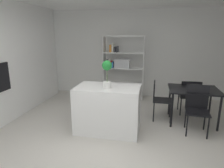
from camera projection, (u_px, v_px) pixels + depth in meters
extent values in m
plane|color=beige|center=(108.00, 148.00, 3.45)|extent=(8.93, 8.93, 0.00)
cube|color=silver|center=(131.00, 54.00, 6.18)|extent=(6.18, 0.06, 2.65)
cube|color=white|center=(108.00, 109.00, 4.00)|extent=(1.26, 0.76, 0.92)
cylinder|color=white|center=(107.00, 85.00, 3.76)|extent=(0.16, 0.16, 0.13)
cylinder|color=#476633|center=(107.00, 75.00, 3.72)|extent=(0.01, 0.01, 0.24)
sphere|color=#218132|center=(107.00, 65.00, 3.67)|extent=(0.19, 0.19, 0.19)
cube|color=white|center=(104.00, 67.00, 6.02)|extent=(0.02, 0.32, 1.88)
cube|color=white|center=(143.00, 69.00, 5.79)|extent=(0.02, 0.32, 1.88)
cube|color=white|center=(124.00, 36.00, 5.67)|extent=(1.19, 0.32, 0.02)
cube|color=white|center=(123.00, 98.00, 6.13)|extent=(1.19, 0.32, 0.02)
cube|color=white|center=(123.00, 83.00, 6.02)|extent=(1.15, 0.32, 0.02)
cube|color=white|center=(123.00, 68.00, 5.90)|extent=(1.15, 0.32, 0.02)
cube|color=white|center=(124.00, 53.00, 5.79)|extent=(1.15, 0.32, 0.02)
cube|color=#38383D|center=(108.00, 63.00, 5.97)|extent=(0.05, 0.26, 0.23)
cube|color=silver|center=(110.00, 63.00, 5.95)|extent=(0.04, 0.26, 0.25)
cube|color=red|center=(111.00, 64.00, 5.95)|extent=(0.03, 0.26, 0.20)
cube|color=#2D6BAD|center=(113.00, 65.00, 5.94)|extent=(0.03, 0.26, 0.17)
cube|color=orange|center=(111.00, 48.00, 5.84)|extent=(0.05, 0.26, 0.21)
cube|color=silver|center=(113.00, 48.00, 5.82)|extent=(0.05, 0.26, 0.25)
cube|color=#38383D|center=(115.00, 49.00, 5.82)|extent=(0.04, 0.26, 0.16)
cube|color=#38383D|center=(117.00, 49.00, 5.80)|extent=(0.04, 0.26, 0.17)
cube|color=#B7BABC|center=(122.00, 63.00, 5.88)|extent=(0.44, 0.28, 0.26)
cube|color=black|center=(194.00, 89.00, 4.31)|extent=(1.04, 0.82, 0.03)
cylinder|color=black|center=(172.00, 110.00, 4.16)|extent=(0.04, 0.04, 0.74)
cylinder|color=black|center=(219.00, 114.00, 3.98)|extent=(0.04, 0.04, 0.74)
cylinder|color=black|center=(169.00, 100.00, 4.83)|extent=(0.04, 0.04, 0.74)
cylinder|color=black|center=(210.00, 102.00, 4.65)|extent=(0.04, 0.04, 0.74)
cube|color=black|center=(188.00, 96.00, 4.89)|extent=(0.47, 0.47, 0.03)
cube|color=black|center=(191.00, 90.00, 4.64)|extent=(0.46, 0.05, 0.40)
cylinder|color=black|center=(194.00, 102.00, 5.11)|extent=(0.03, 0.03, 0.44)
cylinder|color=black|center=(178.00, 102.00, 5.17)|extent=(0.03, 0.03, 0.44)
cylinder|color=black|center=(198.00, 108.00, 4.73)|extent=(0.03, 0.03, 0.44)
cylinder|color=black|center=(181.00, 107.00, 4.79)|extent=(0.03, 0.03, 0.44)
cube|color=black|center=(163.00, 100.00, 4.51)|extent=(0.43, 0.41, 0.03)
cube|color=black|center=(154.00, 91.00, 4.50)|extent=(0.04, 0.40, 0.41)
cylinder|color=black|center=(171.00, 114.00, 4.37)|extent=(0.03, 0.03, 0.45)
cylinder|color=black|center=(170.00, 108.00, 4.69)|extent=(0.03, 0.03, 0.45)
cylinder|color=black|center=(154.00, 112.00, 4.45)|extent=(0.03, 0.03, 0.45)
cylinder|color=black|center=(154.00, 107.00, 4.77)|extent=(0.03, 0.03, 0.45)
cube|color=black|center=(197.00, 112.00, 3.88)|extent=(0.46, 0.48, 0.03)
cube|color=black|center=(197.00, 96.00, 4.02)|extent=(0.43, 0.06, 0.48)
cylinder|color=black|center=(187.00, 126.00, 3.80)|extent=(0.03, 0.03, 0.44)
cylinder|color=black|center=(208.00, 128.00, 3.71)|extent=(0.03, 0.03, 0.44)
cylinder|color=black|center=(185.00, 118.00, 4.17)|extent=(0.03, 0.03, 0.44)
cylinder|color=black|center=(205.00, 120.00, 4.07)|extent=(0.03, 0.03, 0.44)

